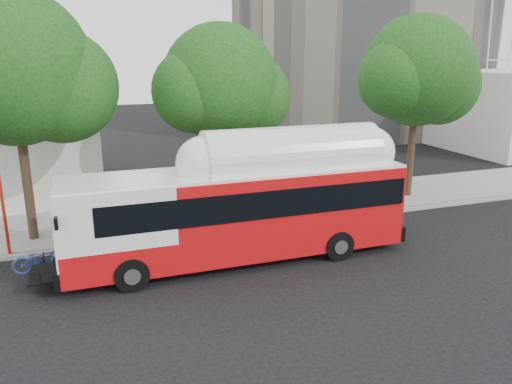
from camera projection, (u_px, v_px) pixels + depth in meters
ground at (294, 264)px, 18.00m from camera, size 120.00×120.00×0.00m
sidewalk at (240, 210)px, 23.87m from camera, size 60.00×5.00×0.15m
curb_strip at (258, 227)px, 21.51m from camera, size 60.00×0.30×0.15m
red_curb_segment at (190, 235)px, 20.55m from camera, size 10.00×0.32×0.16m
street_tree_left at (27, 73)px, 18.51m from camera, size 6.67×5.80×9.74m
street_tree_mid at (229, 87)px, 21.70m from camera, size 5.75×5.00×8.62m
street_tree_right at (424, 75)px, 24.65m from camera, size 6.21×5.40×9.18m
transit_bus at (241, 213)px, 17.88m from camera, size 13.11×2.84×3.87m
signal_pole at (2, 201)px, 17.99m from camera, size 0.12×0.40×4.26m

